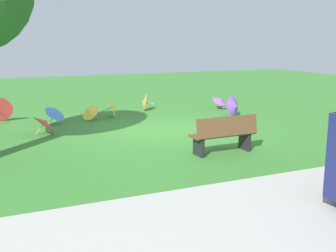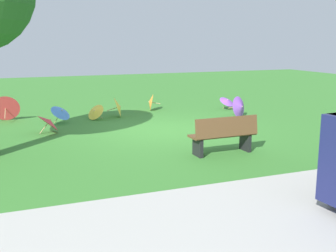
# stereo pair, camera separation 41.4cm
# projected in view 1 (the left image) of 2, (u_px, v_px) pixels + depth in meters

# --- Properties ---
(ground) EXTENTS (40.00, 40.00, 0.00)m
(ground) POSITION_uv_depth(u_px,v_px,m) (159.00, 130.00, 12.45)
(ground) COLOR #387A2D
(park_bench) EXTENTS (1.61, 0.52, 0.90)m
(park_bench) POSITION_uv_depth(u_px,v_px,m) (224.00, 134.00, 9.79)
(park_bench) COLOR brown
(park_bench) RESTS_ON ground
(parasol_purple_0) EXTENTS (0.79, 0.73, 0.75)m
(parasol_purple_0) POSITION_uv_depth(u_px,v_px,m) (234.00, 106.00, 14.45)
(parasol_purple_0) COLOR tan
(parasol_purple_0) RESTS_ON ground
(parasol_blue_0) EXTENTS (0.87, 0.86, 0.63)m
(parasol_blue_0) POSITION_uv_depth(u_px,v_px,m) (56.00, 112.00, 13.17)
(parasol_blue_0) COLOR tan
(parasol_blue_0) RESTS_ON ground
(parasol_purple_1) EXTENTS (0.72, 0.71, 0.54)m
(parasol_purple_1) POSITION_uv_depth(u_px,v_px,m) (220.00, 100.00, 16.11)
(parasol_purple_1) COLOR tan
(parasol_purple_1) RESTS_ON ground
(parasol_yellow_0) EXTENTS (0.71, 0.76, 0.55)m
(parasol_yellow_0) POSITION_uv_depth(u_px,v_px,m) (90.00, 112.00, 13.84)
(parasol_yellow_0) COLOR tan
(parasol_yellow_0) RESTS_ON ground
(parasol_orange_0) EXTENTS (0.58, 0.67, 0.64)m
(parasol_orange_0) POSITION_uv_depth(u_px,v_px,m) (144.00, 102.00, 15.79)
(parasol_orange_0) COLOR tan
(parasol_orange_0) RESTS_ON ground
(parasol_yellow_1) EXTENTS (0.64, 0.77, 0.71)m
(parasol_yellow_1) POSITION_uv_depth(u_px,v_px,m) (113.00, 107.00, 14.39)
(parasol_yellow_1) COLOR tan
(parasol_yellow_1) RESTS_ON ground
(parasol_red_1) EXTENTS (0.75, 0.83, 0.62)m
(parasol_red_1) POSITION_uv_depth(u_px,v_px,m) (45.00, 123.00, 11.85)
(parasol_red_1) COLOR tan
(parasol_red_1) RESTS_ON ground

